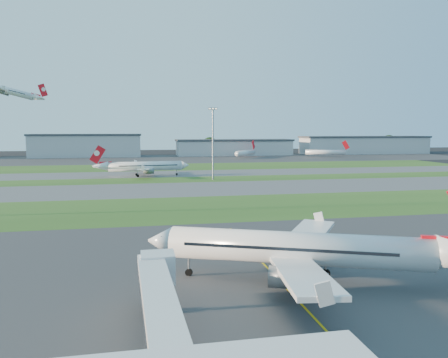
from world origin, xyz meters
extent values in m
plane|color=black|center=(0.00, 0.00, 0.00)|extent=(700.00, 700.00, 0.00)
cube|color=#333335|center=(0.00, 0.00, 0.01)|extent=(300.00, 70.00, 0.01)
cube|color=#2B501A|center=(0.00, 52.00, 0.01)|extent=(300.00, 34.00, 0.01)
cube|color=#515154|center=(0.00, 85.00, 0.01)|extent=(300.00, 32.00, 0.01)
cube|color=#2B501A|center=(0.00, 110.00, 0.01)|extent=(300.00, 18.00, 0.01)
cube|color=#515154|center=(0.00, 132.00, 0.01)|extent=(300.00, 26.00, 0.01)
cube|color=#2B501A|center=(0.00, 165.00, 0.01)|extent=(300.00, 40.00, 0.01)
cube|color=#333335|center=(0.00, 225.00, 0.01)|extent=(400.00, 80.00, 0.01)
cube|color=gold|center=(5.00, 0.00, 0.00)|extent=(0.25, 60.00, 0.02)
cube|color=silver|center=(-9.80, -14.00, 4.00)|extent=(3.44, 24.08, 2.60)
cube|color=black|center=(-9.80, -14.00, 4.00)|extent=(3.59, 24.08, 0.80)
cube|color=silver|center=(-9.50, -2.60, 4.00)|extent=(3.40, 3.00, 3.00)
cylinder|color=gray|center=(-9.50, -4.50, 1.60)|extent=(0.70, 0.70, 3.20)
cube|color=black|center=(-9.50, -4.50, 0.35)|extent=(2.20, 1.20, 0.70)
cylinder|color=silver|center=(6.68, 0.83, 4.22)|extent=(29.32, 15.08, 3.82)
cube|color=silver|center=(4.53, -6.98, 3.72)|extent=(6.71, 15.58, 1.55)
cube|color=silver|center=(10.69, 7.87, 3.72)|extent=(12.61, 14.81, 1.55)
cylinder|color=slate|center=(3.98, -4.36, 2.61)|extent=(4.79, 3.75, 2.31)
cylinder|color=slate|center=(8.45, 6.41, 2.61)|extent=(4.79, 3.75, 2.31)
cylinder|color=silver|center=(-8.66, 125.05, 3.93)|extent=(28.29, 6.29, 3.56)
cube|color=red|center=(-26.36, 123.31, 8.70)|extent=(6.07, 0.92, 7.08)
cube|color=silver|center=(-10.33, 132.41, 3.46)|extent=(8.68, 14.64, 1.45)
cube|color=silver|center=(-8.86, 117.51, 3.46)|extent=(6.21, 14.50, 1.45)
cylinder|color=slate|center=(-8.73, 130.50, 2.43)|extent=(4.12, 2.53, 2.15)
cylinder|color=slate|center=(-7.66, 119.70, 2.43)|extent=(4.12, 2.53, 2.15)
cylinder|color=silver|center=(-80.00, 204.97, 38.96)|extent=(29.09, 5.72, 3.66)
cube|color=red|center=(-61.74, 206.28, 43.88)|extent=(6.26, 0.78, 7.29)
cube|color=silver|center=(-78.49, 197.35, 38.48)|extent=(8.61, 15.08, 1.49)
cube|color=silver|center=(-79.59, 212.73, 38.48)|extent=(6.75, 14.98, 1.49)
cylinder|color=slate|center=(-80.08, 199.36, 37.42)|extent=(4.19, 2.50, 2.22)
cylinder|color=slate|center=(-80.88, 210.51, 37.42)|extent=(4.19, 2.50, 2.22)
cylinder|color=silver|center=(56.08, 225.51, 3.20)|extent=(18.39, 22.56, 3.20)
cube|color=red|center=(64.01, 235.82, 8.00)|extent=(3.39, 4.28, 6.16)
cylinder|color=silver|center=(109.54, 222.76, 3.20)|extent=(25.84, 10.42, 3.20)
cube|color=red|center=(122.01, 219.08, 8.00)|extent=(5.05, 1.75, 6.16)
cylinder|color=gray|center=(15.00, 108.00, 12.50)|extent=(0.60, 0.60, 25.00)
cube|color=gray|center=(15.00, 108.00, 25.40)|extent=(3.20, 0.50, 0.80)
cube|color=#FFF2CC|center=(15.00, 108.00, 25.40)|extent=(2.80, 0.70, 0.35)
cube|color=#93959A|center=(-45.00, 255.00, 7.00)|extent=(70.00, 22.00, 14.00)
cube|color=#383A3F|center=(-45.00, 255.00, 14.60)|extent=(71.40, 23.00, 1.20)
cube|color=#93959A|center=(55.00, 255.00, 5.00)|extent=(80.00, 22.00, 10.00)
cube|color=#383A3F|center=(55.00, 255.00, 10.60)|extent=(81.60, 23.00, 1.20)
cube|color=#93959A|center=(155.00, 255.00, 6.00)|extent=(95.00, 22.00, 12.00)
cube|color=#383A3F|center=(155.00, 255.00, 12.60)|extent=(96.90, 23.00, 1.20)
cylinder|color=black|center=(-20.00, 266.00, 1.80)|extent=(1.00, 1.00, 3.60)
sphere|color=black|center=(-20.00, 266.00, 5.85)|extent=(9.90, 9.90, 9.90)
cylinder|color=black|center=(40.00, 269.00, 2.10)|extent=(1.00, 1.00, 4.20)
sphere|color=black|center=(40.00, 269.00, 6.83)|extent=(11.55, 11.55, 11.55)
cylinder|color=black|center=(115.00, 267.00, 1.90)|extent=(1.00, 1.00, 3.80)
sphere|color=black|center=(115.00, 267.00, 6.17)|extent=(10.45, 10.45, 10.45)
cylinder|color=black|center=(185.00, 271.00, 2.30)|extent=(1.00, 1.00, 4.60)
sphere|color=black|center=(185.00, 271.00, 7.48)|extent=(12.65, 12.65, 12.65)
camera|label=1|loc=(-11.16, -46.31, 18.00)|focal=35.00mm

